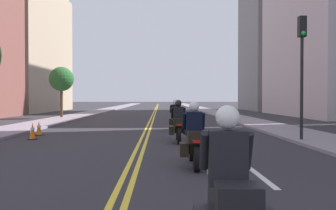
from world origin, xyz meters
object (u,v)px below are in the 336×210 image
object	(u,v)px
traffic_light_near	(302,56)
street_tree_1	(61,79)
motorcycle_2	(178,125)
traffic_cone_0	(39,128)
motorcycle_3	(176,118)
traffic_cone_2	(33,131)
motorcycle_0	(229,200)
motorcycle_1	(194,141)

from	to	relation	value
traffic_light_near	street_tree_1	size ratio (longest dim) A/B	1.11
motorcycle_2	traffic_cone_0	distance (m)	6.99
motorcycle_3	traffic_cone_2	distance (m)	7.39
traffic_cone_2	street_tree_1	world-z (taller)	street_tree_1
traffic_cone_0	traffic_cone_2	distance (m)	1.81
motorcycle_0	motorcycle_1	size ratio (longest dim) A/B	1.03
street_tree_1	traffic_cone_0	bearing A→B (deg)	-79.06
traffic_cone_0	street_tree_1	xyz separation A→B (m)	(-2.84, 14.70, 3.02)
motorcycle_0	traffic_cone_0	xyz separation A→B (m)	(-6.37, 13.51, -0.34)
motorcycle_1	motorcycle_2	xyz separation A→B (m)	(-0.15, 5.20, 0.01)
motorcycle_1	traffic_cone_2	distance (m)	8.84
traffic_cone_0	traffic_light_near	xyz separation A→B (m)	(11.16, -3.02, 3.04)
motorcycle_1	traffic_light_near	xyz separation A→B (m)	(4.65, 5.06, 2.71)
motorcycle_0	traffic_cone_2	bearing A→B (deg)	119.78
traffic_cone_0	street_tree_1	bearing A→B (deg)	100.94
motorcycle_2	traffic_cone_0	bearing A→B (deg)	156.34
motorcycle_1	traffic_cone_0	bearing A→B (deg)	129.38
motorcycle_0	motorcycle_2	distance (m)	10.63
motorcycle_2	traffic_light_near	xyz separation A→B (m)	(4.80, -0.14, 2.70)
motorcycle_2	street_tree_1	bearing A→B (deg)	118.31
motorcycle_2	motorcycle_3	xyz separation A→B (m)	(0.10, 5.18, 0.00)
motorcycle_2	street_tree_1	xyz separation A→B (m)	(-9.21, 17.58, 2.69)
motorcycle_3	traffic_light_near	world-z (taller)	traffic_light_near
traffic_light_near	street_tree_1	xyz separation A→B (m)	(-14.01, 17.72, -0.02)
motorcycle_2	traffic_cone_2	world-z (taller)	motorcycle_2
motorcycle_0	motorcycle_3	world-z (taller)	motorcycle_3
motorcycle_0	traffic_light_near	distance (m)	11.85
motorcycle_3	traffic_cone_2	bearing A→B (deg)	-149.39
motorcycle_0	motorcycle_2	size ratio (longest dim) A/B	1.01
motorcycle_0	motorcycle_2	world-z (taller)	motorcycle_2
street_tree_1	motorcycle_2	bearing A→B (deg)	-62.36
traffic_cone_0	motorcycle_0	bearing A→B (deg)	-64.75
traffic_cone_2	motorcycle_2	bearing A→B (deg)	-10.28
motorcycle_1	motorcycle_3	xyz separation A→B (m)	(-0.04, 10.39, 0.01)
motorcycle_1	traffic_cone_0	size ratio (longest dim) A/B	3.28
motorcycle_1	motorcycle_2	distance (m)	5.21
motorcycle_0	motorcycle_1	world-z (taller)	same
traffic_cone_2	traffic_light_near	xyz separation A→B (m)	(10.85, -1.24, 3.01)
motorcycle_1	traffic_cone_0	xyz separation A→B (m)	(-6.51, 8.08, -0.33)
motorcycle_1	traffic_light_near	world-z (taller)	traffic_light_near
traffic_cone_2	traffic_light_near	size ratio (longest dim) A/B	0.14
motorcycle_1	motorcycle_2	bearing A→B (deg)	92.13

